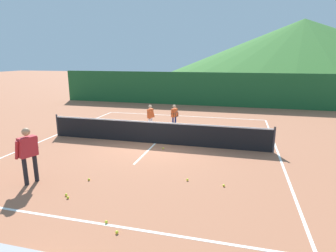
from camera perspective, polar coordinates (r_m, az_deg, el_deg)
name	(u,v)px	position (r m, az deg, el deg)	size (l,w,h in m)	color
ground_plane	(155,143)	(12.25, -2.62, -3.56)	(120.00, 120.00, 0.00)	#A86647
line_baseline_near	(77,220)	(7.11, -18.06, -17.79)	(10.11, 0.08, 0.01)	white
line_baseline_far	(183,116)	(18.02, 3.10, 2.07)	(10.11, 0.08, 0.01)	white
line_sideline_west	(55,135)	(14.52, -22.08, -1.81)	(0.08, 12.28, 0.01)	white
line_sideline_east	(278,153)	(11.86, 21.54, -5.12)	(0.08, 12.28, 0.01)	white
line_service_center	(155,143)	(12.25, -2.62, -3.55)	(0.08, 5.15, 0.01)	white
tennis_net	(155,132)	(12.11, -2.64, -1.30)	(9.81, 0.08, 1.05)	#333338
instructor	(28,150)	(9.12, -26.65, -4.47)	(0.48, 0.84, 1.70)	black
student_0	(150,115)	(14.35, -3.61, 2.26)	(0.29, 0.53, 1.32)	silver
student_1	(174,114)	(14.70, 1.31, 2.42)	(0.41, 0.69, 1.26)	navy
tennis_ball_0	(117,232)	(6.44, -10.40, -20.54)	(0.07, 0.07, 0.07)	yellow
tennis_ball_1	(163,148)	(11.49, -0.99, -4.55)	(0.07, 0.07, 0.07)	yellow
tennis_ball_2	(106,222)	(6.81, -12.50, -18.56)	(0.07, 0.07, 0.07)	yellow
tennis_ball_3	(224,185)	(8.45, 11.32, -11.82)	(0.07, 0.07, 0.07)	yellow
tennis_ball_4	(187,180)	(8.66, 3.98, -10.89)	(0.07, 0.07, 0.07)	yellow
tennis_ball_5	(66,195)	(8.26, -20.08, -13.04)	(0.07, 0.07, 0.07)	yellow
tennis_ball_6	(68,197)	(8.10, -19.78, -13.56)	(0.07, 0.07, 0.07)	yellow
tennis_ball_7	(89,179)	(8.99, -15.84, -10.45)	(0.07, 0.07, 0.07)	yellow
windscreen_fence	(194,89)	(22.06, 5.42, 7.55)	(22.24, 0.08, 2.58)	#1E5B2D
hill_0	(302,47)	(67.85, 25.67, 14.26)	(58.96, 58.96, 11.61)	#38702D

